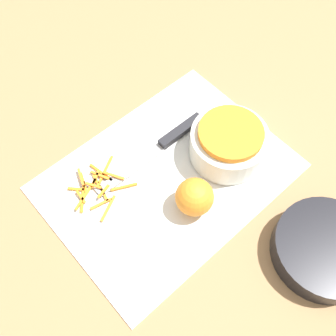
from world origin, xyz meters
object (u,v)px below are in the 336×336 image
bowl_speckled (229,142)px  knife (169,139)px  orange_left (195,197)px  bowl_dark (324,249)px

bowl_speckled → knife: bearing=-55.0°
bowl_speckled → orange_left: bearing=17.3°
bowl_dark → knife: size_ratio=0.67×
bowl_dark → orange_left: size_ratio=2.53×
bowl_speckled → orange_left: bowl_speckled is taller
bowl_speckled → bowl_dark: bearing=84.5°
knife → bowl_speckled: bearing=125.6°
bowl_speckled → orange_left: 0.14m
knife → bowl_dark: bearing=97.6°
knife → orange_left: (0.06, 0.14, 0.03)m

